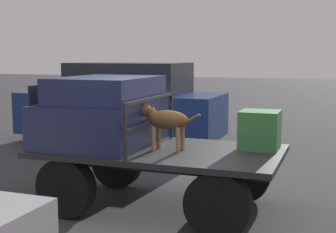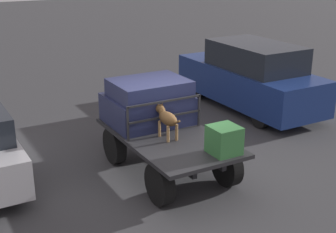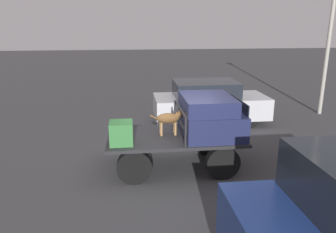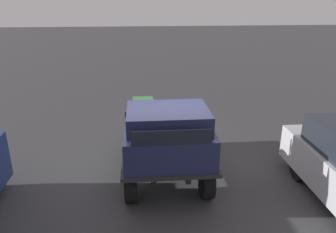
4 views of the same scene
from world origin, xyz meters
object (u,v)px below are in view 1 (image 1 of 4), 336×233
Objects in this scene: cargo_crate at (260,130)px; flatbed_truck at (159,167)px; dog at (164,120)px; parked_pickup_far at (123,105)px.

flatbed_truck is at bearing 19.16° from cargo_crate.
cargo_crate is at bearing -160.84° from flatbed_truck.
parked_pickup_far is (2.81, -4.50, -0.33)m from dog.
parked_pickup_far reaches higher than cargo_crate.
cargo_crate is 0.11× the size of parked_pickup_far.
flatbed_truck is at bearing -25.69° from dog.
flatbed_truck is 1.54m from cargo_crate.
dog is 1.74× the size of cargo_crate.
flatbed_truck is 6.34× the size of cargo_crate.
flatbed_truck is 3.65× the size of dog.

